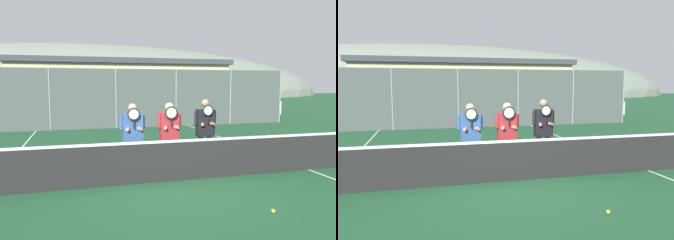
# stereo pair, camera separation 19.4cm
# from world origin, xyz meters

# --- Properties ---
(ground_plane) EXTENTS (120.00, 120.00, 0.00)m
(ground_plane) POSITION_xyz_m (0.00, 0.00, 0.00)
(ground_plane) COLOR #1E4C2D
(hill_distant) EXTENTS (99.34, 55.19, 19.32)m
(hill_distant) POSITION_xyz_m (0.00, 60.99, 0.00)
(hill_distant) COLOR gray
(hill_distant) RESTS_ON ground_plane
(clubhouse_building) EXTENTS (15.71, 5.50, 3.97)m
(clubhouse_building) POSITION_xyz_m (1.37, 17.78, 2.01)
(clubhouse_building) COLOR beige
(clubhouse_building) RESTS_ON ground_plane
(fence_back) EXTENTS (18.79, 0.06, 2.95)m
(fence_back) POSITION_xyz_m (0.00, 9.43, 1.47)
(fence_back) COLOR gray
(fence_back) RESTS_ON ground_plane
(tennis_net) EXTENTS (10.17, 0.09, 1.05)m
(tennis_net) POSITION_xyz_m (0.00, 0.00, 0.49)
(tennis_net) COLOR gray
(tennis_net) RESTS_ON ground_plane
(court_line_left_sideline) EXTENTS (0.05, 16.00, 0.01)m
(court_line_left_sideline) POSITION_xyz_m (-3.78, 3.00, 0.00)
(court_line_left_sideline) COLOR white
(court_line_left_sideline) RESTS_ON ground_plane
(court_line_right_sideline) EXTENTS (0.05, 16.00, 0.01)m
(court_line_right_sideline) POSITION_xyz_m (3.78, 3.00, 0.00)
(court_line_right_sideline) COLOR white
(court_line_right_sideline) RESTS_ON ground_plane
(player_leftmost) EXTENTS (0.61, 0.34, 1.74)m
(player_leftmost) POSITION_xyz_m (-0.66, 0.69, 1.03)
(player_leftmost) COLOR white
(player_leftmost) RESTS_ON ground_plane
(player_center_left) EXTENTS (0.59, 0.34, 1.74)m
(player_center_left) POSITION_xyz_m (0.25, 0.69, 1.04)
(player_center_left) COLOR white
(player_center_left) RESTS_ON ground_plane
(player_center_right) EXTENTS (0.58, 0.34, 1.81)m
(player_center_right) POSITION_xyz_m (1.21, 0.75, 1.07)
(player_center_right) COLOR #56565B
(player_center_right) RESTS_ON ground_plane
(car_left_of_center) EXTENTS (4.49, 2.08, 1.73)m
(car_left_of_center) POSITION_xyz_m (-1.05, 11.96, 0.89)
(car_left_of_center) COLOR navy
(car_left_of_center) RESTS_ON ground_plane
(car_center) EXTENTS (4.03, 2.09, 1.68)m
(car_center) POSITION_xyz_m (3.80, 11.83, 0.87)
(car_center) COLOR #B2B7BC
(car_center) RESTS_ON ground_plane
(car_right_of_center) EXTENTS (4.04, 1.96, 1.79)m
(car_right_of_center) POSITION_xyz_m (8.41, 11.67, 0.91)
(car_right_of_center) COLOR silver
(car_right_of_center) RESTS_ON ground_plane
(tennis_ball_on_court) EXTENTS (0.07, 0.07, 0.07)m
(tennis_ball_on_court) POSITION_xyz_m (1.27, -2.23, 0.03)
(tennis_ball_on_court) COLOR #CCDB33
(tennis_ball_on_court) RESTS_ON ground_plane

